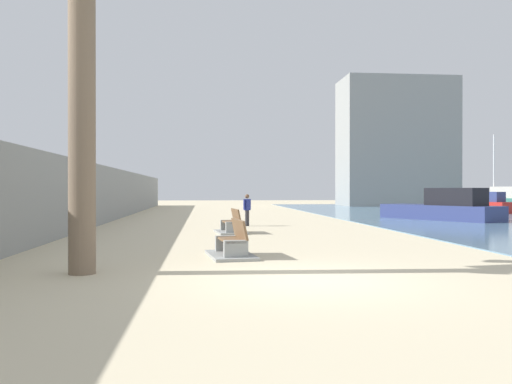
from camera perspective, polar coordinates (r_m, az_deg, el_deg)
The scene contains 9 objects.
ground_plane at distance 28.41m, azimuth -1.51°, elevation -3.30°, with size 120.00×120.00×0.00m, color beige.
seawall at distance 28.82m, azimuth -16.56°, elevation -0.27°, with size 0.80×64.00×3.00m, color gray.
bench_near at distance 14.07m, azimuth -2.59°, elevation -5.96°, with size 1.36×2.22×0.98m.
bench_far at distance 21.70m, azimuth -2.67°, elevation -3.77°, with size 1.34×2.21×0.98m.
person_walking at distance 25.85m, azimuth -0.95°, elevation -1.69°, with size 0.39×0.41×1.54m.
boat_nearest at distance 43.30m, azimuth 22.98°, elevation -1.27°, with size 3.35×4.79×1.56m.
boat_mid_bay at distance 54.07m, azimuth 24.44°, elevation -0.79°, with size 4.29×5.36×6.84m.
boat_far_left at distance 32.35m, azimuth 19.35°, elevation -1.64°, with size 5.26×7.28×1.82m.
harbor_building at distance 60.22m, azimuth 14.71°, elevation 5.09°, with size 12.00×6.00×13.69m, color gray.
Camera 1 is at (-2.02, -10.29, 1.75)m, focal length 37.56 mm.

